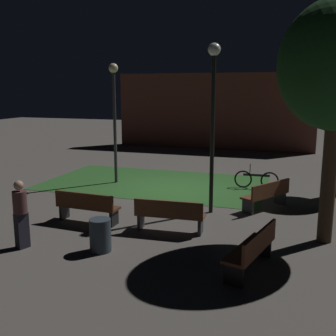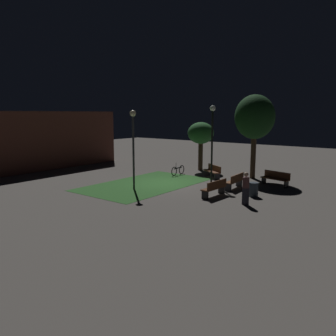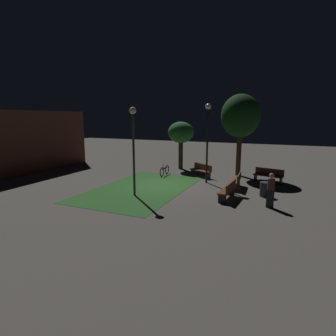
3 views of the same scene
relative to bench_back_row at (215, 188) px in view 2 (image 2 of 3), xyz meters
The scene contains 14 objects.
ground_plane 4.46m from the bench_back_row, 74.35° to the left, with size 60.00×60.00×0.00m, color #56514C.
grass_lawn 5.06m from the bench_back_row, 88.19° to the left, with size 8.52×4.95×0.01m, color #2D6028.
bench_back_row is the anchor object (origin of this frame).
bench_front_left 2.39m from the bench_back_row, ahead, with size 1.82×0.58×0.88m.
bench_path_side 4.95m from the bench_back_row, 18.79° to the right, with size 0.91×1.86×0.88m.
bench_lawn_edge 5.42m from the bench_back_row, 31.33° to the left, with size 1.38×1.77×0.88m.
tree_tall_center 7.19m from the bench_back_row, ahead, with size 2.67×2.67×5.66m.
tree_near_wall 8.95m from the bench_back_row, 37.27° to the left, with size 2.03×2.03×3.75m.
lamp_post_near_wall 5.52m from the bench_back_row, 105.78° to the left, with size 0.36×0.36×4.59m.
lamp_post_path_center 4.61m from the bench_back_row, 33.23° to the left, with size 0.36×0.36×4.90m.
trash_bin 2.08m from the bench_back_row, 52.39° to the right, with size 0.49×0.49×0.76m, color #2D3842.
bicycle 6.73m from the bench_back_row, 52.94° to the left, with size 1.63×0.11×0.93m.
pedestrian 2.13m from the bench_back_row, 105.39° to the right, with size 0.32×0.33×1.61m.
building_wall_backdrop 15.04m from the bench_back_row, 88.24° to the left, with size 12.02×0.80×4.58m, color brown.
Camera 2 is at (-16.85, -13.14, 4.40)m, focal length 36.45 mm.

